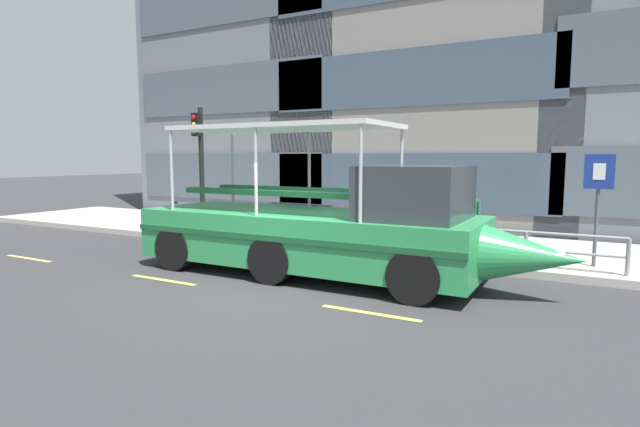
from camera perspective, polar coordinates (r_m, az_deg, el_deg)
ground_plane at (r=10.52m, az=-4.63°, el=-8.03°), size 120.00×120.00×0.00m
sidewalk at (r=15.39m, az=6.91°, el=-3.10°), size 32.00×4.80×0.18m
curb_edge at (r=13.14m, az=2.85°, el=-4.70°), size 32.00×0.18×0.18m
lane_centreline at (r=9.83m, az=-7.44°, el=-9.09°), size 25.80×0.12×0.01m
curb_guardrail at (r=13.18m, az=5.05°, el=-1.87°), size 11.90×0.09×0.81m
traffic_light_pole at (r=16.66m, az=-13.45°, el=6.21°), size 0.24×0.46×4.01m
parking_sign at (r=12.67m, az=28.99°, el=2.27°), size 0.60×0.12×2.51m
leaned_bicycle at (r=17.38m, az=-15.56°, el=-0.64°), size 1.74×0.46×0.96m
duck_tour_boat at (r=11.00m, az=0.97°, el=-1.71°), size 9.60×2.61×3.33m
pedestrian_near_bow at (r=13.21m, az=16.78°, el=-0.15°), size 0.46×0.26×1.65m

